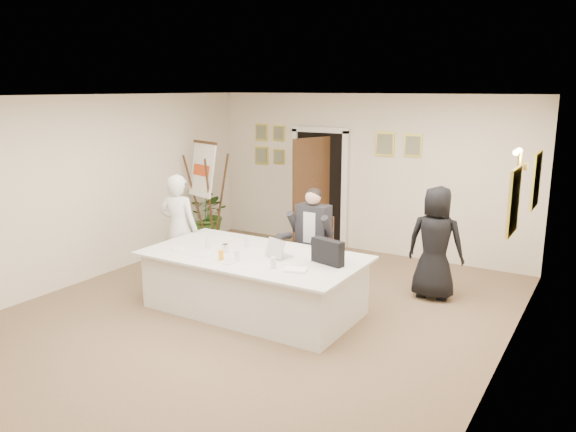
# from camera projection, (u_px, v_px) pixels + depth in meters

# --- Properties ---
(floor) EXTENTS (7.00, 7.00, 0.00)m
(floor) POSITION_uv_depth(u_px,v_px,m) (256.00, 314.00, 7.35)
(floor) COLOR brown
(floor) RESTS_ON ground
(ceiling) EXTENTS (6.00, 7.00, 0.02)m
(ceiling) POSITION_uv_depth(u_px,v_px,m) (253.00, 96.00, 6.72)
(ceiling) COLOR white
(ceiling) RESTS_ON wall_back
(wall_back) EXTENTS (6.00, 0.10, 2.80)m
(wall_back) POSITION_uv_depth(u_px,v_px,m) (366.00, 174.00, 9.96)
(wall_back) COLOR white
(wall_back) RESTS_ON floor
(wall_left) EXTENTS (0.10, 7.00, 2.80)m
(wall_left) POSITION_uv_depth(u_px,v_px,m) (92.00, 188.00, 8.54)
(wall_left) COLOR white
(wall_left) RESTS_ON floor
(wall_right) EXTENTS (0.10, 7.00, 2.80)m
(wall_right) POSITION_uv_depth(u_px,v_px,m) (506.00, 243.00, 5.53)
(wall_right) COLOR white
(wall_right) RESTS_ON floor
(doorway) EXTENTS (1.14, 0.86, 2.20)m
(doorway) POSITION_uv_depth(u_px,v_px,m) (317.00, 191.00, 10.33)
(doorway) COLOR black
(doorway) RESTS_ON floor
(pictures_back_wall) EXTENTS (3.40, 0.06, 0.80)m
(pictures_back_wall) POSITION_uv_depth(u_px,v_px,m) (325.00, 146.00, 10.24)
(pictures_back_wall) COLOR #E5D74E
(pictures_back_wall) RESTS_ON wall_back
(pictures_right_wall) EXTENTS (0.06, 2.20, 0.80)m
(pictures_right_wall) POSITION_uv_depth(u_px,v_px,m) (525.00, 189.00, 6.47)
(pictures_right_wall) COLOR #E5D74E
(pictures_right_wall) RESTS_ON wall_right
(wall_sconce) EXTENTS (0.20, 0.30, 0.24)m
(wall_sconce) POSITION_uv_depth(u_px,v_px,m) (522.00, 159.00, 6.43)
(wall_sconce) COLOR gold
(wall_sconce) RESTS_ON wall_right
(conference_table) EXTENTS (2.88, 1.53, 0.78)m
(conference_table) POSITION_uv_depth(u_px,v_px,m) (254.00, 282.00, 7.40)
(conference_table) COLOR silver
(conference_table) RESTS_ON floor
(seated_man) EXTENTS (0.77, 0.81, 1.51)m
(seated_man) POSITION_uv_depth(u_px,v_px,m) (312.00, 238.00, 8.17)
(seated_man) COLOR black
(seated_man) RESTS_ON floor
(flip_chart) EXTENTS (0.70, 0.52, 1.93)m
(flip_chart) POSITION_uv_depth(u_px,v_px,m) (208.00, 201.00, 10.20)
(flip_chart) COLOR #361D11
(flip_chart) RESTS_ON floor
(standing_man) EXTENTS (0.67, 0.52, 1.65)m
(standing_man) POSITION_uv_depth(u_px,v_px,m) (179.00, 228.00, 8.45)
(standing_man) COLOR silver
(standing_man) RESTS_ON floor
(standing_woman) EXTENTS (0.81, 0.55, 1.60)m
(standing_woman) POSITION_uv_depth(u_px,v_px,m) (435.00, 243.00, 7.77)
(standing_woman) COLOR black
(standing_woman) RESTS_ON floor
(potted_palm) EXTENTS (1.04, 0.92, 1.08)m
(potted_palm) POSITION_uv_depth(u_px,v_px,m) (208.00, 214.00, 10.72)
(potted_palm) COLOR #31581D
(potted_palm) RESTS_ON floor
(laptop) EXTENTS (0.40, 0.42, 0.28)m
(laptop) POSITION_uv_depth(u_px,v_px,m) (280.00, 246.00, 7.20)
(laptop) COLOR #B7BABC
(laptop) RESTS_ON conference_table
(laptop_bag) EXTENTS (0.46, 0.22, 0.31)m
(laptop_bag) POSITION_uv_depth(u_px,v_px,m) (328.00, 252.00, 6.88)
(laptop_bag) COLOR black
(laptop_bag) RESTS_ON conference_table
(paper_stack) EXTENTS (0.31, 0.26, 0.03)m
(paper_stack) POSITION_uv_depth(u_px,v_px,m) (296.00, 270.00, 6.65)
(paper_stack) COLOR white
(paper_stack) RESTS_ON conference_table
(plate_left) EXTENTS (0.24, 0.24, 0.01)m
(plate_left) POSITION_uv_depth(u_px,v_px,m) (179.00, 249.00, 7.55)
(plate_left) COLOR white
(plate_left) RESTS_ON conference_table
(plate_mid) EXTENTS (0.25, 0.25, 0.01)m
(plate_mid) POSITION_uv_depth(u_px,v_px,m) (204.00, 255.00, 7.27)
(plate_mid) COLOR white
(plate_mid) RESTS_ON conference_table
(plate_near) EXTENTS (0.23, 0.23, 0.01)m
(plate_near) POSITION_uv_depth(u_px,v_px,m) (229.00, 262.00, 6.97)
(plate_near) COLOR white
(plate_near) RESTS_ON conference_table
(glass_a) EXTENTS (0.07, 0.07, 0.14)m
(glass_a) POSITION_uv_depth(u_px,v_px,m) (208.00, 243.00, 7.59)
(glass_a) COLOR silver
(glass_a) RESTS_ON conference_table
(glass_b) EXTENTS (0.08, 0.08, 0.14)m
(glass_b) POSITION_uv_depth(u_px,v_px,m) (237.00, 256.00, 7.01)
(glass_b) COLOR silver
(glass_b) RESTS_ON conference_table
(glass_c) EXTENTS (0.08, 0.08, 0.14)m
(glass_c) POSITION_uv_depth(u_px,v_px,m) (273.00, 263.00, 6.73)
(glass_c) COLOR silver
(glass_c) RESTS_ON conference_table
(glass_d) EXTENTS (0.07, 0.07, 0.14)m
(glass_d) POSITION_uv_depth(u_px,v_px,m) (246.00, 242.00, 7.65)
(glass_d) COLOR silver
(glass_d) RESTS_ON conference_table
(oj_glass) EXTENTS (0.08, 0.08, 0.13)m
(oj_glass) POSITION_uv_depth(u_px,v_px,m) (221.00, 255.00, 7.05)
(oj_glass) COLOR orange
(oj_glass) RESTS_ON conference_table
(steel_jug) EXTENTS (0.10, 0.10, 0.11)m
(steel_jug) POSITION_uv_depth(u_px,v_px,m) (225.00, 248.00, 7.40)
(steel_jug) COLOR silver
(steel_jug) RESTS_ON conference_table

